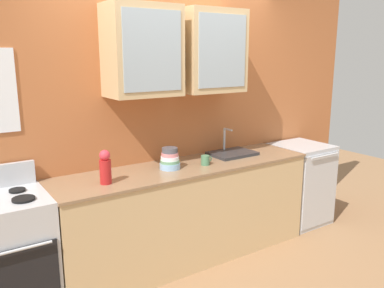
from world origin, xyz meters
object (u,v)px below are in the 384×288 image
Objects in this scene: sink_faucet at (232,153)px; dishwasher at (300,183)px; stove_range at (4,258)px; bowl_stack at (170,159)px; cup_near_sink at (205,160)px; vase at (105,167)px.

sink_faucet reaches higher than dishwasher.
stove_range is 5.70× the size of bowl_stack.
dishwasher is (1.39, 0.07, -0.50)m from cup_near_sink.
vase is at bearing -173.41° from sink_faucet.
sink_faucet reaches higher than bowl_stack.
vase reaches higher than cup_near_sink.
vase is (-0.63, -0.08, 0.05)m from bowl_stack.
vase is 2.40× the size of cup_near_sink.
sink_faucet is 3.90× the size of cup_near_sink.
cup_near_sink is at bearing -177.10° from dishwasher.
sink_faucet is at bearing 2.15° from stove_range.
vase is at bearing -172.79° from bowl_stack.
dishwasher is at bearing -5.20° from sink_faucet.
vase reaches higher than bowl_stack.
dishwasher is (0.95, -0.09, -0.47)m from sink_faucet.
bowl_stack reaches higher than stove_range.
sink_faucet is 0.49× the size of dishwasher.
vase reaches higher than sink_faucet.
stove_range is 1.50m from bowl_stack.
bowl_stack is at bearing 7.21° from vase.
cup_near_sink is (1.73, -0.07, 0.49)m from stove_range.
stove_range is at bearing 177.54° from cup_near_sink.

